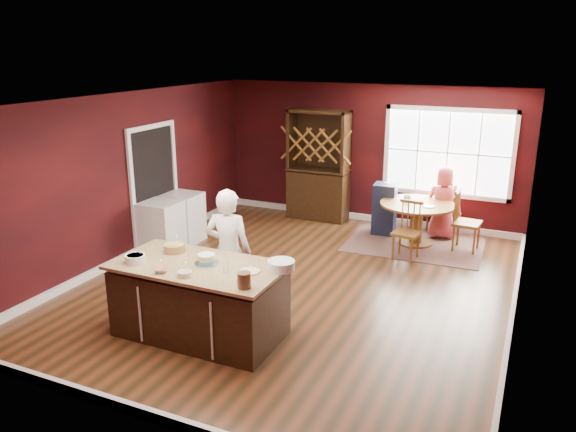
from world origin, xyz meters
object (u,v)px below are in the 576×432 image
Objects in this scene: chair_south at (406,231)px; chair_north at (440,209)px; kitchen_island at (200,301)px; dryer at (183,217)px; chair_east at (467,220)px; washer at (161,227)px; baker at (228,251)px; layer_cake at (206,259)px; seated_woman at (443,203)px; hutch at (318,165)px; dining_table at (417,215)px; high_chair at (384,208)px; toddler at (381,191)px.

chair_south is 0.99× the size of chair_north.
kitchen_island is 3.94m from chair_south.
kitchen_island is at bearing -52.31° from dryer.
washer is at bearing 120.31° from chair_east.
chair_south is (1.70, 2.83, -0.35)m from baker.
layer_cake is 3.11m from washer.
dryer is at bearing 127.69° from kitchen_island.
kitchen_island is at bearing -108.72° from chair_south.
kitchen_island is 3.04m from washer.
baker is at bearing 28.22° from chair_north.
kitchen_island reaches higher than dryer.
chair_east is at bearing 128.20° from seated_woman.
chair_east is at bearing -13.30° from hutch.
washer is at bearing -90.00° from dryer.
layer_cake is (-1.61, -4.30, 0.44)m from dining_table.
dining_table is (1.70, 4.35, 0.10)m from kitchen_island.
washer is (-2.15, 1.42, -0.39)m from baker.
hutch is 2.93m from dryer.
layer_cake is 5.39m from chair_north.
chair_north is 0.98× the size of high_chair.
layer_cake is at bearing -50.61° from dryer.
layer_cake is at bearing -42.99° from washer.
high_chair is (1.03, 3.96, -0.34)m from baker.
toddler is at bearing 83.37° from chair_east.
hutch is (-2.16, 1.53, 0.61)m from chair_south.
dining_table is at bearing 69.48° from layer_cake.
high_chair reaches higher than chair_north.
layer_cake reaches higher than washer.
washer is (-4.12, -2.94, -0.05)m from chair_north.
chair_south reaches higher than washer.
layer_cake is 4.73m from toddler.
chair_east reaches higher than high_chair.
chair_south is at bearing 65.31° from layer_cake.
seated_woman is at bearing 67.85° from layer_cake.
layer_cake is 0.27× the size of chair_east.
chair_north reaches higher than dryer.
chair_east is at bearing 50.53° from chair_south.
kitchen_island is 2.10× the size of chair_south.
kitchen_island is 1.89× the size of chair_east.
washer is at bearing 135.10° from kitchen_island.
seated_woman is at bearing 26.56° from dryer.
dining_table is 1.47× the size of washer.
baker is 3.32m from chair_south.
layer_cake is at bearing -83.76° from hutch.
washer is (-3.10, -2.56, -0.37)m from toddler.
high_chair is at bearing 153.86° from dining_table.
high_chair is 0.32m from toddler.
hutch is (-2.52, 0.20, 0.43)m from seated_woman.
high_chair is at bearing 30.84° from dryer.
chair_east is at bearing 1.37° from dining_table.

